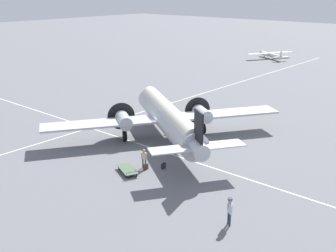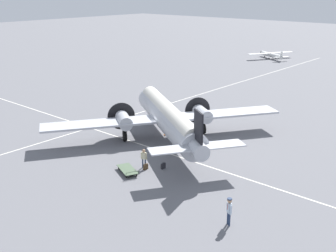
% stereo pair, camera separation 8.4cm
% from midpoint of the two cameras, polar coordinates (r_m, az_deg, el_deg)
% --- Properties ---
extents(ground_plane, '(300.00, 300.00, 0.00)m').
position_cam_midpoint_polar(ground_plane, '(41.32, 0.06, -2.06)').
color(ground_plane, slate).
extents(apron_line_eastwest, '(120.00, 0.16, 0.01)m').
position_cam_midpoint_polar(apron_line_eastwest, '(47.42, -8.23, 0.46)').
color(apron_line_eastwest, silver).
rests_on(apron_line_eastwest, ground_plane).
extents(apron_line_northsouth, '(0.16, 120.00, 0.01)m').
position_cam_midpoint_polar(apron_line_northsouth, '(39.66, -2.22, -2.97)').
color(apron_line_northsouth, silver).
rests_on(apron_line_northsouth, ground_plane).
extents(airliner_main, '(21.35, 18.52, 5.49)m').
position_cam_midpoint_polar(airliner_main, '(40.89, -0.08, 1.31)').
color(airliner_main, silver).
rests_on(airliner_main, ground_plane).
extents(crew_foreground, '(0.44, 0.53, 1.88)m').
position_cam_midpoint_polar(crew_foreground, '(27.17, 8.37, -10.97)').
color(crew_foreground, navy).
rests_on(crew_foreground, ground_plane).
extents(passenger_boarding, '(0.31, 0.54, 1.67)m').
position_cam_midpoint_polar(passenger_boarding, '(35.03, -3.22, -4.15)').
color(passenger_boarding, navy).
rests_on(passenger_boarding, ground_plane).
extents(suitcase_near_door, '(0.45, 0.17, 0.51)m').
position_cam_midpoint_polar(suitcase_near_door, '(35.04, -2.98, -5.53)').
color(suitcase_near_door, '#47331E').
rests_on(suitcase_near_door, ground_plane).
extents(suitcase_upright_spare, '(0.46, 0.16, 0.52)m').
position_cam_midpoint_polar(suitcase_upright_spare, '(35.13, -0.58, -5.43)').
color(suitcase_upright_spare, '#232328').
rests_on(suitcase_upright_spare, ground_plane).
extents(baggage_cart, '(1.97, 2.62, 0.56)m').
position_cam_midpoint_polar(baggage_cart, '(34.52, -5.44, -5.89)').
color(baggage_cart, '#4C6047').
rests_on(baggage_cart, ground_plane).
extents(light_aircraft_distant, '(9.77, 7.68, 2.02)m').
position_cam_midpoint_polar(light_aircraft_distant, '(92.55, 13.79, 9.37)').
color(light_aircraft_distant, white).
rests_on(light_aircraft_distant, ground_plane).
extents(traffic_cone, '(0.35, 0.35, 0.46)m').
position_cam_midpoint_polar(traffic_cone, '(42.92, -0.24, -0.97)').
color(traffic_cone, orange).
rests_on(traffic_cone, ground_plane).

